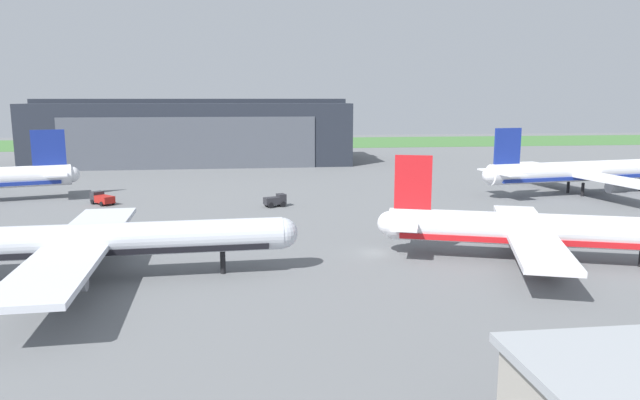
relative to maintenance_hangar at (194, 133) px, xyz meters
name	(u,v)px	position (x,y,z in m)	size (l,w,h in m)	color
ground_plane	(376,253)	(29.54, -102.55, -8.50)	(440.00, 440.00, 0.00)	slate
grass_field_strip	(283,143)	(29.54, 70.06, -8.46)	(440.00, 56.00, 0.08)	#437539
maintenance_hangar	(194,133)	(0.00, 0.00, 0.00)	(85.38, 31.73, 17.91)	#232833
airliner_far_left	(583,172)	(78.04, -65.62, -4.20)	(43.21, 38.48, 12.85)	white
airliner_near_right	(85,242)	(-1.88, -109.25, -4.52)	(42.36, 37.09, 11.61)	silver
airliner_near_left	(536,231)	(46.49, -108.29, -5.00)	(34.20, 31.24, 11.74)	silver
stair_truck	(276,200)	(19.17, -71.17, -7.41)	(3.99, 3.03, 2.12)	#28282D
pushback_tractor	(102,198)	(-10.57, -65.15, -7.44)	(4.79, 4.93, 2.11)	#2D2D33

